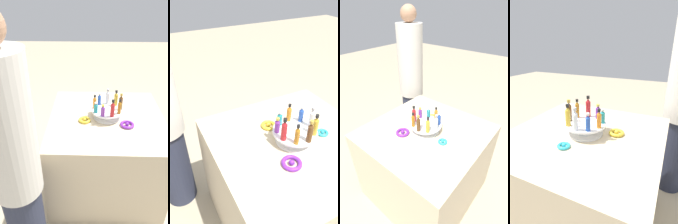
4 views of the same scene
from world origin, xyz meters
The scene contains 16 objects.
ground_plane centered at (0.00, 0.00, 0.00)m, with size 12.00×12.00×0.00m, color tan.
party_table centered at (0.00, 0.00, 0.39)m, with size 0.95×0.95×0.78m.
display_stand centered at (0.00, 0.00, 0.82)m, with size 0.26×0.26×0.07m.
bottle_clear centered at (-0.11, 0.01, 0.91)m, with size 0.03×0.03×0.13m.
bottle_blue centered at (-0.09, -0.06, 0.90)m, with size 0.03×0.03×0.11m.
bottle_orange centered at (-0.02, -0.10, 0.91)m, with size 0.03×0.03×0.12m.
bottle_teal centered at (0.05, -0.10, 0.89)m, with size 0.03×0.03×0.09m.
bottle_purple centered at (0.10, -0.04, 0.90)m, with size 0.03×0.03×0.10m.
bottle_red centered at (0.10, 0.03, 0.92)m, with size 0.03×0.03×0.14m.
bottle_amber centered at (0.06, 0.09, 0.91)m, with size 0.03×0.03×0.13m.
bottle_brown centered at (-0.01, 0.11, 0.92)m, with size 0.03×0.03×0.14m.
bottle_gold centered at (-0.08, 0.07, 0.91)m, with size 0.03×0.03×0.14m.
ribbon_bow_gold centered at (0.07, -0.18, 0.79)m, with size 0.10×0.10×0.03m.
ribbon_bow_purple centered at (0.12, 0.15, 0.79)m, with size 0.11×0.11×0.03m.
ribbon_bow_teal centered at (-0.19, 0.03, 0.79)m, with size 0.07×0.07×0.02m.
person_figure centered at (0.68, -0.55, 0.85)m, with size 0.29×0.29×1.69m.
Camera 3 is at (-0.73, 0.91, 1.71)m, focal length 28.00 mm.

